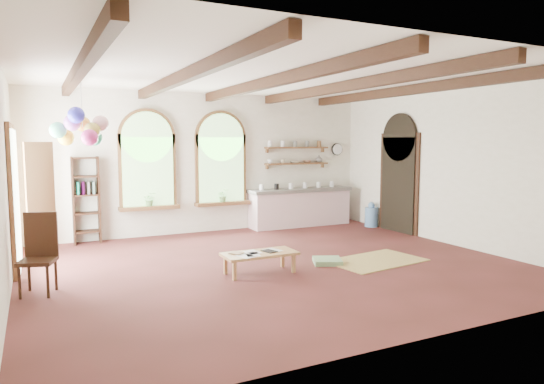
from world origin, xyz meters
TOP-DOWN VIEW (x-y plane):
  - floor at (0.00, 0.00)m, footprint 8.00×8.00m
  - ceiling_beams at (0.00, 0.00)m, footprint 6.20×6.80m
  - window_left at (-1.40, 3.43)m, footprint 1.30×0.28m
  - window_right at (0.30, 3.43)m, footprint 1.30×0.28m
  - left_doorway at (-3.95, 1.80)m, footprint 0.10×1.90m
  - right_doorway at (3.95, 1.50)m, footprint 0.10×1.30m
  - kitchen_counter at (2.30, 3.20)m, footprint 2.68×0.62m
  - wall_shelf_lower at (2.30, 3.38)m, footprint 1.70×0.24m
  - wall_shelf_upper at (2.30, 3.38)m, footprint 1.70×0.24m
  - wall_clock at (3.55, 3.45)m, footprint 0.32×0.04m
  - bookshelf at (-2.70, 3.32)m, footprint 0.53×0.32m
  - coffee_table at (-0.45, -0.36)m, footprint 1.19×0.55m
  - side_chair at (-3.64, 0.04)m, footprint 0.56×0.56m
  - floor_mat at (1.72, -0.55)m, footprint 1.81×1.26m
  - floor_cushion at (0.87, -0.30)m, footprint 0.62×0.62m
  - water_jug_a at (3.10, 3.20)m, footprint 0.30×0.30m
  - water_jug_b at (3.82, 2.30)m, footprint 0.32×0.32m
  - balloon_cluster at (-2.89, 1.43)m, footprint 0.93×1.02m
  - table_book at (-0.89, -0.31)m, footprint 0.26×0.28m
  - tablet at (-0.28, -0.36)m, footprint 0.23×0.28m
  - potted_plant_left at (-1.40, 3.32)m, footprint 0.27×0.23m
  - potted_plant_right at (0.30, 3.32)m, footprint 0.27×0.23m
  - shelf_cup_a at (1.55, 3.38)m, footprint 0.12×0.10m
  - shelf_cup_b at (1.90, 3.38)m, footprint 0.10×0.10m
  - shelf_bowl_a at (2.25, 3.38)m, footprint 0.22×0.22m
  - shelf_bowl_b at (2.60, 3.38)m, footprint 0.20×0.20m
  - shelf_vase at (2.95, 3.38)m, footprint 0.18×0.18m

SIDE VIEW (x-z plane):
  - floor at x=0.00m, z-range 0.00..0.00m
  - floor_mat at x=1.72m, z-range 0.00..0.02m
  - floor_cushion at x=0.87m, z-range 0.00..0.08m
  - water_jug_a at x=3.10m, z-range -0.04..0.55m
  - water_jug_b at x=3.82m, z-range -0.04..0.57m
  - coffee_table at x=-0.45m, z-range 0.13..0.47m
  - side_chair at x=-3.64m, z-range -0.24..0.89m
  - tablet at x=-0.28m, z-range 0.34..0.35m
  - table_book at x=-0.89m, z-range 0.34..0.36m
  - kitchen_counter at x=2.30m, z-range 0.01..0.95m
  - potted_plant_left at x=-1.40m, z-range 0.70..1.00m
  - potted_plant_right at x=0.30m, z-range 0.70..1.00m
  - bookshelf at x=-2.70m, z-range 0.00..1.80m
  - right_doorway at x=3.95m, z-range -0.10..2.30m
  - left_doorway at x=-3.95m, z-range -0.10..2.40m
  - wall_shelf_lower at x=2.30m, z-range 1.53..1.57m
  - shelf_bowl_a at x=2.25m, z-range 1.57..1.62m
  - shelf_bowl_b at x=2.60m, z-range 1.57..1.63m
  - shelf_cup_b at x=1.90m, z-range 1.57..1.66m
  - shelf_cup_a at x=1.55m, z-range 1.57..1.67m
  - window_left at x=-1.40m, z-range 0.53..2.73m
  - window_right at x=0.30m, z-range 0.53..2.73m
  - shelf_vase at x=2.95m, z-range 1.57..1.76m
  - wall_clock at x=3.55m, z-range 1.74..2.06m
  - wall_shelf_upper at x=2.30m, z-range 1.93..1.97m
  - balloon_cluster at x=-2.89m, z-range 1.75..2.92m
  - ceiling_beams at x=0.00m, z-range 3.01..3.19m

